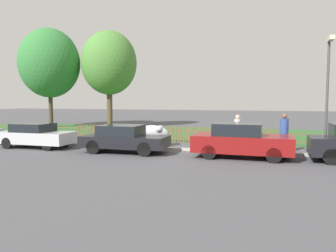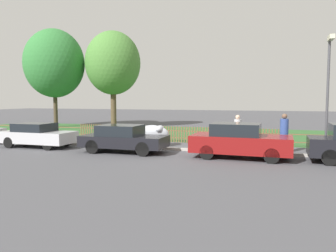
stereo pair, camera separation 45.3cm
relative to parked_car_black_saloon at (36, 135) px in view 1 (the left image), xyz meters
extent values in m
plane|color=#4C4C51|center=(6.11, 1.15, -0.64)|extent=(120.00, 120.00, 0.00)
cube|color=#B2ADA3|center=(6.11, 1.25, -0.58)|extent=(40.18, 0.20, 0.12)
cube|color=#33602D|center=(6.11, 9.32, -0.64)|extent=(40.18, 10.43, 0.01)
cube|color=brown|center=(6.11, 4.12, -0.38)|extent=(40.18, 0.03, 0.05)
cube|color=brown|center=(6.11, 4.12, 0.03)|extent=(40.18, 0.03, 0.05)
cube|color=brown|center=(-0.03, 4.10, -0.18)|extent=(0.06, 0.03, 0.93)
cube|color=brown|center=(0.13, 4.10, -0.18)|extent=(0.06, 0.03, 0.93)
cube|color=brown|center=(0.28, 4.10, -0.18)|extent=(0.06, 0.03, 0.93)
cube|color=brown|center=(0.44, 4.10, -0.18)|extent=(0.06, 0.03, 0.93)
cube|color=brown|center=(0.59, 4.10, -0.18)|extent=(0.06, 0.03, 0.93)
cube|color=brown|center=(0.75, 4.10, -0.18)|extent=(0.06, 0.03, 0.93)
cube|color=brown|center=(0.90, 4.10, -0.18)|extent=(0.06, 0.03, 0.93)
cube|color=brown|center=(1.06, 4.10, -0.18)|extent=(0.06, 0.03, 0.93)
cube|color=brown|center=(1.21, 4.10, -0.18)|extent=(0.06, 0.03, 0.93)
cube|color=brown|center=(1.37, 4.10, -0.18)|extent=(0.06, 0.03, 0.93)
cube|color=brown|center=(1.52, 4.10, -0.18)|extent=(0.06, 0.03, 0.93)
cube|color=brown|center=(1.68, 4.10, -0.18)|extent=(0.06, 0.03, 0.93)
cube|color=brown|center=(1.84, 4.10, -0.18)|extent=(0.06, 0.03, 0.93)
cube|color=brown|center=(1.99, 4.10, -0.18)|extent=(0.06, 0.03, 0.93)
cube|color=brown|center=(2.15, 4.10, -0.18)|extent=(0.06, 0.03, 0.93)
cube|color=brown|center=(2.30, 4.10, -0.18)|extent=(0.06, 0.03, 0.93)
cube|color=brown|center=(2.46, 4.10, -0.18)|extent=(0.06, 0.03, 0.93)
cube|color=brown|center=(2.61, 4.10, -0.18)|extent=(0.06, 0.03, 0.93)
cube|color=brown|center=(2.77, 4.10, -0.18)|extent=(0.06, 0.03, 0.93)
cube|color=brown|center=(2.92, 4.10, -0.18)|extent=(0.06, 0.03, 0.93)
cube|color=brown|center=(3.08, 4.10, -0.18)|extent=(0.06, 0.03, 0.93)
cube|color=brown|center=(3.23, 4.10, -0.18)|extent=(0.06, 0.03, 0.93)
cube|color=brown|center=(3.39, 4.10, -0.18)|extent=(0.06, 0.03, 0.93)
cube|color=brown|center=(3.54, 4.10, -0.18)|extent=(0.06, 0.03, 0.93)
cube|color=brown|center=(3.70, 4.10, -0.18)|extent=(0.06, 0.03, 0.93)
cube|color=brown|center=(3.86, 4.10, -0.18)|extent=(0.06, 0.03, 0.93)
cube|color=brown|center=(4.01, 4.10, -0.18)|extent=(0.06, 0.03, 0.93)
cube|color=brown|center=(4.17, 4.10, -0.18)|extent=(0.06, 0.03, 0.93)
cube|color=brown|center=(4.32, 4.10, -0.18)|extent=(0.06, 0.03, 0.93)
cube|color=brown|center=(4.48, 4.10, -0.18)|extent=(0.06, 0.03, 0.93)
cube|color=brown|center=(4.63, 4.10, -0.18)|extent=(0.06, 0.03, 0.93)
cube|color=brown|center=(4.79, 4.10, -0.18)|extent=(0.06, 0.03, 0.93)
cube|color=brown|center=(4.94, 4.10, -0.18)|extent=(0.06, 0.03, 0.93)
cube|color=brown|center=(5.10, 4.10, -0.18)|extent=(0.06, 0.03, 0.93)
cube|color=brown|center=(5.25, 4.10, -0.18)|extent=(0.06, 0.03, 0.93)
cube|color=brown|center=(5.41, 4.10, -0.18)|extent=(0.06, 0.03, 0.93)
cube|color=brown|center=(5.57, 4.10, -0.18)|extent=(0.06, 0.03, 0.93)
cube|color=brown|center=(5.72, 4.10, -0.18)|extent=(0.06, 0.03, 0.93)
cube|color=brown|center=(5.88, 4.10, -0.18)|extent=(0.06, 0.03, 0.93)
cube|color=brown|center=(6.03, 4.10, -0.18)|extent=(0.06, 0.03, 0.93)
cube|color=brown|center=(6.19, 4.10, -0.18)|extent=(0.06, 0.03, 0.93)
cube|color=brown|center=(6.34, 4.10, -0.18)|extent=(0.06, 0.03, 0.93)
cube|color=brown|center=(6.50, 4.10, -0.18)|extent=(0.06, 0.03, 0.93)
cube|color=brown|center=(6.65, 4.10, -0.18)|extent=(0.06, 0.03, 0.93)
cube|color=brown|center=(6.81, 4.10, -0.18)|extent=(0.06, 0.03, 0.93)
cube|color=brown|center=(6.96, 4.10, -0.18)|extent=(0.06, 0.03, 0.93)
cube|color=brown|center=(7.12, 4.10, -0.18)|extent=(0.06, 0.03, 0.93)
cube|color=brown|center=(7.28, 4.10, -0.18)|extent=(0.06, 0.03, 0.93)
cube|color=brown|center=(7.43, 4.10, -0.18)|extent=(0.06, 0.03, 0.93)
cube|color=brown|center=(7.59, 4.10, -0.18)|extent=(0.06, 0.03, 0.93)
cube|color=brown|center=(7.74, 4.10, -0.18)|extent=(0.06, 0.03, 0.93)
cube|color=brown|center=(7.90, 4.10, -0.18)|extent=(0.06, 0.03, 0.93)
cube|color=brown|center=(8.05, 4.10, -0.18)|extent=(0.06, 0.03, 0.93)
cube|color=brown|center=(8.21, 4.10, -0.18)|extent=(0.06, 0.03, 0.93)
cube|color=brown|center=(8.36, 4.10, -0.18)|extent=(0.06, 0.03, 0.93)
cube|color=brown|center=(8.52, 4.10, -0.18)|extent=(0.06, 0.03, 0.93)
cube|color=brown|center=(8.67, 4.10, -0.18)|extent=(0.06, 0.03, 0.93)
cube|color=brown|center=(8.83, 4.10, -0.18)|extent=(0.06, 0.03, 0.93)
cube|color=brown|center=(8.98, 4.10, -0.18)|extent=(0.06, 0.03, 0.93)
cube|color=brown|center=(9.14, 4.10, -0.18)|extent=(0.06, 0.03, 0.93)
cube|color=brown|center=(9.30, 4.10, -0.18)|extent=(0.06, 0.03, 0.93)
cube|color=brown|center=(9.45, 4.10, -0.18)|extent=(0.06, 0.03, 0.93)
cube|color=brown|center=(9.61, 4.10, -0.18)|extent=(0.06, 0.03, 0.93)
cube|color=brown|center=(9.76, 4.10, -0.18)|extent=(0.06, 0.03, 0.93)
cube|color=brown|center=(9.92, 4.10, -0.18)|extent=(0.06, 0.03, 0.93)
cube|color=brown|center=(10.07, 4.10, -0.18)|extent=(0.06, 0.03, 0.93)
cube|color=brown|center=(10.23, 4.10, -0.18)|extent=(0.06, 0.03, 0.93)
cube|color=brown|center=(10.38, 4.10, -0.18)|extent=(0.06, 0.03, 0.93)
cube|color=brown|center=(10.54, 4.10, -0.18)|extent=(0.06, 0.03, 0.93)
cube|color=brown|center=(10.69, 4.10, -0.18)|extent=(0.06, 0.03, 0.93)
cube|color=brown|center=(10.85, 4.10, -0.18)|extent=(0.06, 0.03, 0.93)
cube|color=brown|center=(11.01, 4.10, -0.18)|extent=(0.06, 0.03, 0.93)
cube|color=brown|center=(11.16, 4.10, -0.18)|extent=(0.06, 0.03, 0.93)
cube|color=brown|center=(11.32, 4.10, -0.18)|extent=(0.06, 0.03, 0.93)
cube|color=brown|center=(11.47, 4.10, -0.18)|extent=(0.06, 0.03, 0.93)
cube|color=brown|center=(11.63, 4.10, -0.18)|extent=(0.06, 0.03, 0.93)
cube|color=brown|center=(11.78, 4.10, -0.18)|extent=(0.06, 0.03, 0.93)
cube|color=brown|center=(11.94, 4.10, -0.18)|extent=(0.06, 0.03, 0.93)
cube|color=brown|center=(12.09, 4.10, -0.18)|extent=(0.06, 0.03, 0.93)
cube|color=brown|center=(12.25, 4.10, -0.18)|extent=(0.06, 0.03, 0.93)
cube|color=#BCBCC1|center=(0.04, 0.00, -0.11)|extent=(3.83, 1.67, 0.59)
cube|color=black|center=(-0.15, 0.00, 0.40)|extent=(1.84, 1.50, 0.42)
cylinder|color=black|center=(1.23, 0.76, -0.36)|extent=(0.57, 0.14, 0.57)
cylinder|color=black|center=(1.23, -0.75, -0.36)|extent=(0.57, 0.14, 0.57)
cylinder|color=black|center=(-1.14, 0.75, -0.36)|extent=(0.57, 0.14, 0.57)
cylinder|color=black|center=(-1.14, -0.76, -0.36)|extent=(0.57, 0.14, 0.57)
cube|color=black|center=(5.05, -0.11, -0.11)|extent=(4.02, 1.85, 0.52)
cube|color=black|center=(4.85, -0.11, 0.40)|extent=(1.95, 1.63, 0.49)
cylinder|color=black|center=(6.26, 0.73, -0.32)|extent=(0.64, 0.15, 0.64)
cylinder|color=black|center=(6.30, -0.89, -0.32)|extent=(0.64, 0.15, 0.64)
cylinder|color=black|center=(3.80, 0.67, -0.32)|extent=(0.64, 0.15, 0.64)
cylinder|color=black|center=(3.83, -0.95, -0.32)|extent=(0.64, 0.15, 0.64)
cube|color=maroon|center=(10.40, 0.04, -0.03)|extent=(4.16, 1.92, 0.71)
cube|color=black|center=(10.19, 0.05, 0.58)|extent=(2.01, 1.69, 0.51)
cylinder|color=black|center=(11.69, 0.87, -0.34)|extent=(0.61, 0.15, 0.61)
cylinder|color=black|center=(11.66, -0.83, -0.34)|extent=(0.61, 0.15, 0.61)
cylinder|color=black|center=(9.14, 0.92, -0.34)|extent=(0.61, 0.15, 0.61)
cylinder|color=black|center=(9.10, -0.78, -0.34)|extent=(0.61, 0.15, 0.61)
cylinder|color=black|center=(13.77, 0.92, -0.33)|extent=(0.62, 0.15, 0.62)
cylinder|color=black|center=(13.75, -0.57, -0.33)|extent=(0.62, 0.15, 0.62)
cylinder|color=black|center=(6.22, 2.33, -0.37)|extent=(0.55, 0.14, 0.55)
cylinder|color=black|center=(4.88, 2.24, -0.37)|extent=(0.55, 0.14, 0.55)
ellipsoid|color=#9EA0A8|center=(5.55, 2.28, 0.02)|extent=(1.82, 0.78, 0.91)
ellipsoid|color=#9EA0A8|center=(5.97, 2.31, 0.26)|extent=(0.47, 0.85, 0.42)
cylinder|color=#473828|center=(-7.04, 10.84, 1.36)|extent=(0.36, 0.36, 4.01)
ellipsoid|color=#337A38|center=(-7.04, 10.84, 5.03)|extent=(5.26, 5.26, 6.05)
cylinder|color=brown|center=(-1.86, 12.05, 1.43)|extent=(0.49, 0.49, 4.14)
ellipsoid|color=#4C8438|center=(-1.86, 12.05, 5.02)|extent=(4.81, 4.81, 5.53)
cylinder|color=slate|center=(10.09, 2.63, -0.23)|extent=(0.16, 0.16, 0.83)
cylinder|color=slate|center=(9.87, 2.53, -0.23)|extent=(0.16, 0.16, 0.83)
cylinder|color=silver|center=(9.98, 2.58, 0.52)|extent=(0.46, 0.46, 0.66)
sphere|color=beige|center=(9.98, 2.58, 0.96)|extent=(0.23, 0.23, 0.23)
cylinder|color=black|center=(12.17, 1.99, -0.20)|extent=(0.17, 0.17, 0.89)
cylinder|color=black|center=(12.15, 1.73, -0.20)|extent=(0.17, 0.17, 0.89)
cylinder|color=#334C93|center=(12.16, 1.86, 0.60)|extent=(0.39, 0.39, 0.71)
sphere|color=brown|center=(12.16, 1.86, 1.08)|extent=(0.24, 0.24, 0.24)
cylinder|color=#47474C|center=(13.87, 1.62, 1.83)|extent=(0.11, 0.11, 4.94)
cube|color=beige|center=(13.87, 1.27, 4.39)|extent=(0.20, 0.76, 0.18)
camera|label=1|loc=(11.33, -14.09, 1.84)|focal=35.00mm
camera|label=2|loc=(11.76, -13.96, 1.84)|focal=35.00mm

